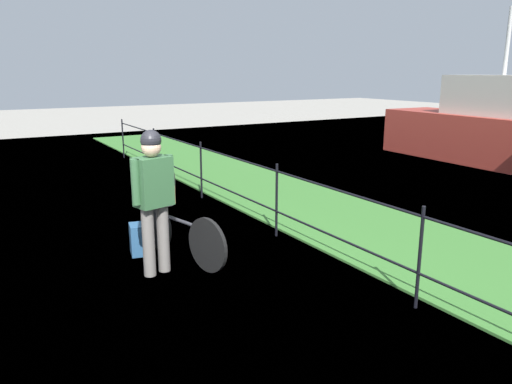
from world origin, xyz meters
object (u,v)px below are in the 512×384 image
bicycle_main (179,233)px  moored_boat_mid (497,131)px  cyclist_person (153,190)px  bicycle_parked (160,172)px  wooden_crate (159,194)px  backpack_on_paving (138,239)px  terrier_dog (160,179)px

bicycle_main → moored_boat_mid: size_ratio=0.26×
bicycle_main → cyclist_person: 0.81m
bicycle_main → moored_boat_mid: moored_boat_mid is taller
cyclist_person → bicycle_parked: (-4.13, 1.53, -0.67)m
wooden_crate → backpack_on_paving: 0.65m
wooden_crate → terrier_dog: (0.02, 0.01, 0.20)m
bicycle_main → wooden_crate: bearing=-165.7°
wooden_crate → bicycle_parked: 3.71m
backpack_on_paving → bicycle_parked: 3.74m
terrier_dog → moored_boat_mid: 9.66m
wooden_crate → terrier_dog: terrier_dog is taller
wooden_crate → bicycle_main: bearing=14.3°
cyclist_person → backpack_on_paving: 1.08m
bicycle_parked → moored_boat_mid: 8.49m
wooden_crate → backpack_on_paving: wooden_crate is taller
moored_boat_mid → terrier_dog: bearing=-79.9°
wooden_crate → bicycle_parked: (-3.47, 1.23, -0.44)m
bicycle_main → terrier_dog: bearing=-165.7°
backpack_on_paving → bicycle_parked: (-3.41, 1.53, 0.13)m
bicycle_main → terrier_dog: (-0.36, -0.09, 0.62)m
bicycle_main → moored_boat_mid: (-2.06, 9.42, 0.49)m
bicycle_main → terrier_dog: size_ratio=5.21×
terrier_dog → bicycle_main: bearing=14.3°
backpack_on_paving → terrier_dog: bearing=86.3°
wooden_crate → moored_boat_mid: moored_boat_mid is taller
bicycle_main → backpack_on_paving: 0.61m
moored_boat_mid → bicycle_main: bearing=-77.6°
bicycle_main → backpack_on_paving: bicycle_main is taller
bicycle_parked → cyclist_person: bearing=-20.3°
bicycle_main → wooden_crate: size_ratio=5.09×
cyclist_person → bicycle_parked: cyclist_person is taller
cyclist_person → moored_boat_mid: size_ratio=0.26×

